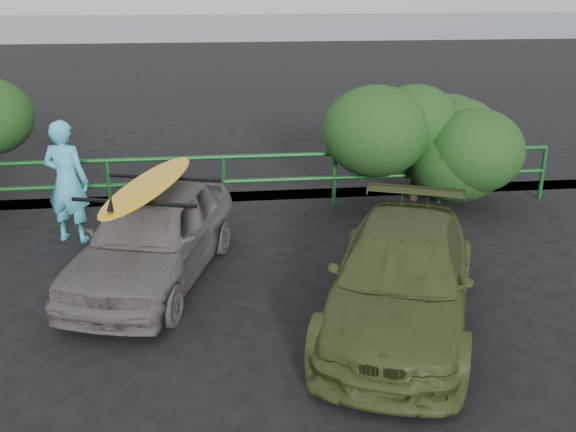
% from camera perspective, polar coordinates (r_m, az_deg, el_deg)
% --- Properties ---
extents(ground, '(80.00, 80.00, 0.00)m').
position_cam_1_polar(ground, '(7.20, -12.74, -13.23)').
color(ground, black).
extents(ocean, '(200.00, 200.00, 0.00)m').
position_cam_1_polar(ocean, '(66.12, -7.82, 16.51)').
color(ocean, slate).
rests_on(ocean, ground).
extents(guardrail, '(14.00, 0.08, 1.04)m').
position_cam_1_polar(guardrail, '(11.53, -10.68, 2.70)').
color(guardrail, '#154A1E').
rests_on(guardrail, ground).
extents(shrub_right, '(3.20, 2.40, 1.98)m').
position_cam_1_polar(shrub_right, '(12.57, 12.81, 6.20)').
color(shrub_right, '#1E4619').
rests_on(shrub_right, ground).
extents(sedan, '(2.52, 4.02, 1.27)m').
position_cam_1_polar(sedan, '(8.94, -11.87, -1.74)').
color(sedan, '#5F5855').
rests_on(sedan, ground).
extents(olive_vehicle, '(3.01, 4.36, 1.17)m').
position_cam_1_polar(olive_vehicle, '(7.79, 10.03, -5.39)').
color(olive_vehicle, '#3B4820').
rests_on(olive_vehicle, ground).
extents(man, '(0.82, 0.67, 1.95)m').
position_cam_1_polar(man, '(10.56, -19.07, 2.90)').
color(man, '#45B0CF').
rests_on(man, ground).
extents(roof_rack, '(1.91, 1.58, 0.05)m').
position_cam_1_polar(roof_rack, '(8.72, -12.18, 2.32)').
color(roof_rack, black).
rests_on(roof_rack, sedan).
extents(surfboard, '(1.39, 2.91, 0.08)m').
position_cam_1_polar(surfboard, '(8.70, -12.21, 2.76)').
color(surfboard, gold).
rests_on(surfboard, roof_rack).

